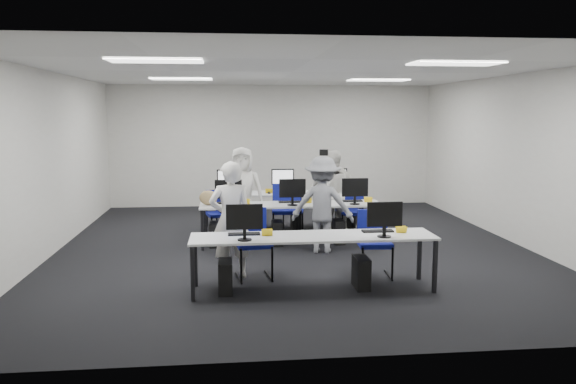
{
  "coord_description": "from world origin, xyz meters",
  "views": [
    {
      "loc": [
        -1.08,
        -9.51,
        2.32
      ],
      "look_at": [
        -0.1,
        -0.22,
        1.0
      ],
      "focal_mm": 35.0,
      "sensor_mm": 36.0,
      "label": 1
    }
  ],
  "objects": [
    {
      "name": "room",
      "position": [
        0.0,
        0.0,
        1.5
      ],
      "size": [
        9.0,
        9.02,
        3.0
      ],
      "color": "black",
      "rests_on": "ground"
    },
    {
      "name": "ceiling_panels",
      "position": [
        0.0,
        0.0,
        2.98
      ],
      "size": [
        5.2,
        4.6,
        0.02
      ],
      "color": "white",
      "rests_on": "room"
    },
    {
      "name": "desk_front",
      "position": [
        0.0,
        -2.4,
        0.68
      ],
      "size": [
        3.2,
        0.7,
        0.73
      ],
      "color": "silver",
      "rests_on": "ground"
    },
    {
      "name": "desk_mid",
      "position": [
        0.0,
        0.2,
        0.68
      ],
      "size": [
        3.2,
        0.7,
        0.73
      ],
      "color": "silver",
      "rests_on": "ground"
    },
    {
      "name": "desk_back",
      "position": [
        0.0,
        1.6,
        0.68
      ],
      "size": [
        3.2,
        0.7,
        0.73
      ],
      "color": "silver",
      "rests_on": "ground"
    },
    {
      "name": "equipment_front",
      "position": [
        -0.19,
        -2.42,
        0.36
      ],
      "size": [
        2.51,
        0.41,
        1.19
      ],
      "color": "#0D24A9",
      "rests_on": "desk_front"
    },
    {
      "name": "equipment_mid",
      "position": [
        -0.19,
        0.18,
        0.36
      ],
      "size": [
        2.91,
        0.41,
        1.19
      ],
      "color": "white",
      "rests_on": "desk_mid"
    },
    {
      "name": "equipment_back",
      "position": [
        0.19,
        1.62,
        0.36
      ],
      "size": [
        2.91,
        0.41,
        1.19
      ],
      "color": "white",
      "rests_on": "desk_back"
    },
    {
      "name": "chair_0",
      "position": [
        -0.76,
        -1.79,
        0.31
      ],
      "size": [
        0.54,
        0.58,
        0.97
      ],
      "rotation": [
        0.0,
        0.0,
        0.14
      ],
      "color": "navy",
      "rests_on": "ground"
    },
    {
      "name": "chair_1",
      "position": [
        0.96,
        -1.89,
        0.3
      ],
      "size": [
        0.49,
        0.53,
        0.94
      ],
      "rotation": [
        0.0,
        0.0,
        -0.07
      ],
      "color": "navy",
      "rests_on": "ground"
    },
    {
      "name": "chair_2",
      "position": [
        -1.27,
        0.82,
        0.28
      ],
      "size": [
        0.54,
        0.57,
        0.89
      ],
      "rotation": [
        0.0,
        0.0,
        0.25
      ],
      "color": "navy",
      "rests_on": "ground"
    },
    {
      "name": "chair_3",
      "position": [
        -0.05,
        0.78,
        0.31
      ],
      "size": [
        0.52,
        0.56,
        0.98
      ],
      "rotation": [
        0.0,
        0.0,
        -0.08
      ],
      "color": "navy",
      "rests_on": "ground"
    },
    {
      "name": "chair_4",
      "position": [
        1.23,
        0.74,
        0.28
      ],
      "size": [
        0.51,
        0.54,
        0.89
      ],
      "rotation": [
        0.0,
        0.0,
        -0.17
      ],
      "color": "navy",
      "rests_on": "ground"
    },
    {
      "name": "chair_5",
      "position": [
        -1.08,
        1.01,
        0.3
      ],
      "size": [
        0.55,
        0.59,
        0.94
      ],
      "rotation": [
        0.0,
        0.0,
        0.2
      ],
      "color": "navy",
      "rests_on": "ground"
    },
    {
      "name": "chair_6",
      "position": [
        0.12,
        1.14,
        0.27
      ],
      "size": [
        0.51,
        0.54,
        0.86
      ],
      "rotation": [
        0.0,
        0.0,
        -0.21
      ],
      "color": "navy",
      "rests_on": "ground"
    },
    {
      "name": "chair_7",
      "position": [
        1.23,
        1.15,
        0.26
      ],
      "size": [
        0.45,
        0.48,
        0.82
      ],
      "rotation": [
        0.0,
        0.0,
        0.11
      ],
      "color": "navy",
      "rests_on": "ground"
    },
    {
      "name": "handbag",
      "position": [
        -1.45,
        0.22,
        0.86
      ],
      "size": [
        0.31,
        0.2,
        0.25
      ],
      "primitive_type": "ellipsoid",
      "rotation": [
        0.0,
        0.0,
        -0.01
      ],
      "color": "#8E6B49",
      "rests_on": "desk_mid"
    },
    {
      "name": "student_0",
      "position": [
        -1.07,
        -1.71,
        0.83
      ],
      "size": [
        0.64,
        0.45,
        1.66
      ],
      "primitive_type": "imported",
      "rotation": [
        0.0,
        0.0,
        3.23
      ],
      "color": "silver",
      "rests_on": "ground"
    },
    {
      "name": "student_1",
      "position": [
        0.82,
        0.85,
        0.81
      ],
      "size": [
        0.81,
        0.64,
        1.61
      ],
      "primitive_type": "imported",
      "rotation": [
        0.0,
        0.0,
        3.19
      ],
      "color": "silver",
      "rests_on": "ground"
    },
    {
      "name": "student_2",
      "position": [
        -0.84,
        1.08,
        0.84
      ],
      "size": [
        0.86,
        0.6,
        1.68
      ],
      "primitive_type": "imported",
      "rotation": [
        0.0,
        0.0,
        -0.08
      ],
      "color": "silver",
      "rests_on": "ground"
    },
    {
      "name": "student_3",
      "position": [
        0.9,
        1.01,
        0.81
      ],
      "size": [
        0.97,
        0.45,
        1.62
      ],
      "primitive_type": "imported",
      "rotation": [
        0.0,
        0.0,
        -0.06
      ],
      "color": "silver",
      "rests_on": "ground"
    },
    {
      "name": "photographer",
      "position": [
        0.46,
        -0.4,
        0.8
      ],
      "size": [
        1.15,
        0.84,
        1.61
      ],
      "primitive_type": "imported",
      "rotation": [
        0.0,
        0.0,
        2.89
      ],
      "color": "gray",
      "rests_on": "ground"
    },
    {
      "name": "dslr_camera",
      "position": [
        0.5,
        -0.23,
        1.66
      ],
      "size": [
        0.18,
        0.21,
        0.1
      ],
      "primitive_type": "cube",
      "rotation": [
        0.0,
        0.0,
        2.89
      ],
      "color": "black",
      "rests_on": "photographer"
    }
  ]
}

